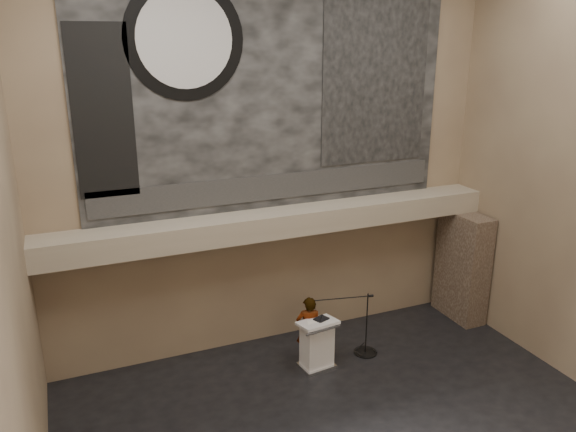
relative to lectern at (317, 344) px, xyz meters
name	(u,v)px	position (x,y,z in m)	size (l,w,h in m)	color
wall_back	(274,159)	(-0.32, 1.61, 3.70)	(10.00, 0.02, 8.50)	#7D664F
wall_left	(4,257)	(-5.32, -2.39, 3.70)	(0.02, 8.00, 8.50)	#7D664F
soffit	(281,222)	(-0.32, 1.21, 2.40)	(10.00, 0.80, 0.50)	tan
sprinkler_left	(209,245)	(-1.92, 1.16, 2.12)	(0.04, 0.04, 0.06)	#B2893D
sprinkler_right	(359,224)	(1.58, 1.16, 2.12)	(0.04, 0.04, 0.06)	#B2893D
banner	(274,90)	(-0.32, 1.58, 5.15)	(8.00, 0.05, 5.00)	black
banner_text_strip	(275,187)	(-0.32, 1.54, 3.10)	(7.76, 0.02, 0.55)	#2A2A2A
banner_clock_rim	(185,39)	(-2.12, 1.54, 6.15)	(2.30, 2.30, 0.02)	black
banner_clock_face	(185,39)	(-2.12, 1.52, 6.15)	(1.84, 1.84, 0.02)	silver
banner_building_print	(376,82)	(2.08, 1.54, 5.25)	(2.60, 0.02, 3.60)	black
banner_brick_print	(103,113)	(-3.72, 1.54, 4.85)	(1.10, 0.02, 3.20)	black
stone_pier	(462,266)	(4.33, 0.76, 0.80)	(0.60, 1.40, 2.70)	#46362B
lectern	(317,344)	(0.00, 0.00, 0.00)	(0.84, 0.64, 1.14)	silver
binder	(321,319)	(0.10, 0.02, 0.56)	(0.28, 0.22, 0.04)	black
papers	(313,324)	(-0.14, -0.07, 0.55)	(0.21, 0.29, 0.01)	white
speaker_person	(309,329)	(-0.05, 0.32, 0.20)	(0.55, 0.36, 1.51)	silver
mic_stand	(363,344)	(1.21, 0.11, -0.33)	(1.55, 0.54, 1.45)	black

